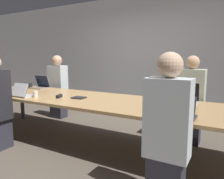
# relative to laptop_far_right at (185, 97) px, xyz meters

# --- Properties ---
(ground_plane) EXTENTS (24.00, 24.00, 0.00)m
(ground_plane) POSITION_rel_laptop_far_right_xyz_m (-1.31, -0.41, -0.81)
(ground_plane) COLOR brown
(curtain_wall) EXTENTS (12.00, 0.06, 2.80)m
(curtain_wall) POSITION_rel_laptop_far_right_xyz_m (-1.31, 1.80, 0.59)
(curtain_wall) COLOR #ADADB2
(curtain_wall) RESTS_ON ground_plane
(conference_table) EXTENTS (4.72, 1.22, 0.73)m
(conference_table) POSITION_rel_laptop_far_right_xyz_m (-1.31, -0.41, -0.13)
(conference_table) COLOR tan
(conference_table) RESTS_ON ground_plane
(laptop_far_right) EXTENTS (0.36, 0.27, 0.28)m
(laptop_far_right) POSITION_rel_laptop_far_right_xyz_m (0.00, 0.00, 0.00)
(laptop_far_right) COLOR silver
(laptop_far_right) RESTS_ON conference_table
(person_far_right) EXTENTS (0.40, 0.24, 1.39)m
(person_far_right) POSITION_rel_laptop_far_right_xyz_m (0.02, 0.39, -0.14)
(person_far_right) COLOR #2D2D38
(person_far_right) RESTS_ON ground_plane
(laptop_far_left) EXTENTS (0.34, 0.27, 0.27)m
(laptop_far_left) POSITION_rel_laptop_far_right_xyz_m (-2.88, 0.02, -0.00)
(laptop_far_left) COLOR gray
(laptop_far_left) RESTS_ON conference_table
(person_far_left) EXTENTS (0.40, 0.24, 1.40)m
(person_far_left) POSITION_rel_laptop_far_right_xyz_m (-2.86, 0.49, -0.12)
(person_far_left) COLOR #2D2D38
(person_far_left) RESTS_ON ground_plane
(cup_far_left) EXTENTS (0.08, 0.08, 0.09)m
(cup_far_left) POSITION_rel_laptop_far_right_xyz_m (-3.13, -0.04, -0.03)
(cup_far_left) COLOR #232328
(cup_far_left) RESTS_ON conference_table
(laptop_near_left) EXTENTS (0.31, 0.23, 0.22)m
(laptop_near_left) POSITION_rel_laptop_far_right_xyz_m (-2.37, -0.84, -0.02)
(laptop_near_left) COLOR silver
(laptop_near_left) RESTS_ON conference_table
(cup_near_left) EXTENTS (0.07, 0.07, 0.10)m
(cup_near_left) POSITION_rel_laptop_far_right_xyz_m (-2.15, -0.76, -0.03)
(cup_near_left) COLOR white
(cup_near_left) RESTS_ON conference_table
(laptop_near_right) EXTENTS (0.34, 0.25, 0.24)m
(laptop_near_right) POSITION_rel_laptop_far_right_xyz_m (0.11, -0.86, -0.01)
(laptop_near_right) COLOR #333338
(laptop_near_right) RESTS_ON conference_table
(person_near_right) EXTENTS (0.40, 0.24, 1.41)m
(person_near_right) POSITION_rel_laptop_far_right_xyz_m (0.10, -1.23, -0.12)
(person_near_right) COLOR #2D2D38
(person_near_right) RESTS_ON ground_plane
(stapler) EXTENTS (0.09, 0.16, 0.05)m
(stapler) POSITION_rel_laptop_far_right_xyz_m (-1.79, -0.61, -0.05)
(stapler) COLOR black
(stapler) RESTS_ON conference_table
(notebook) EXTENTS (0.21, 0.17, 0.02)m
(notebook) POSITION_rel_laptop_far_right_xyz_m (-1.49, -0.49, -0.07)
(notebook) COLOR #232328
(notebook) RESTS_ON conference_table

